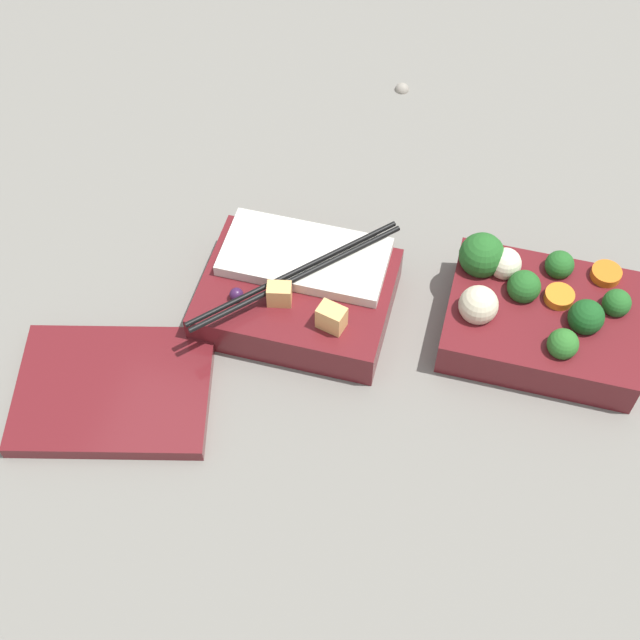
% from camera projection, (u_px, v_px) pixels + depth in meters
% --- Properties ---
extents(ground_plane, '(3.00, 3.00, 0.00)m').
position_uv_depth(ground_plane, '(422.00, 310.00, 0.87)').
color(ground_plane, slate).
extents(bento_tray_vegetable, '(0.18, 0.14, 0.07)m').
position_uv_depth(bento_tray_vegetable, '(538.00, 312.00, 0.84)').
color(bento_tray_vegetable, maroon).
rests_on(bento_tray_vegetable, ground_plane).
extents(bento_tray_rice, '(0.18, 0.17, 0.06)m').
position_uv_depth(bento_tray_rice, '(298.00, 292.00, 0.86)').
color(bento_tray_rice, maroon).
rests_on(bento_tray_rice, ground_plane).
extents(bento_lid, '(0.20, 0.17, 0.01)m').
position_uv_depth(bento_lid, '(114.00, 390.00, 0.81)').
color(bento_lid, maroon).
rests_on(bento_lid, ground_plane).
extents(pebble_0, '(0.02, 0.02, 0.02)m').
position_uv_depth(pebble_0, '(402.00, 87.00, 1.06)').
color(pebble_0, gray).
rests_on(pebble_0, ground_plane).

